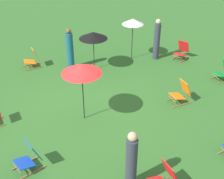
{
  "coord_description": "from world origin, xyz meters",
  "views": [
    {
      "loc": [
        7.4,
        -3.89,
        6.03
      ],
      "look_at": [
        0.0,
        1.2,
        0.5
      ],
      "focal_mm": 48.29,
      "sensor_mm": 36.0,
      "label": 1
    }
  ],
  "objects_px": {
    "deckchair_0": "(224,71)",
    "person_2": "(157,40)",
    "deckchair_6": "(29,157)",
    "umbrella_0": "(93,35)",
    "umbrella_1": "(133,22)",
    "person_0": "(131,161)",
    "deckchair_8": "(33,59)",
    "deckchair_2": "(181,93)",
    "deckchair_7": "(164,179)",
    "deckchair_4": "(182,51)",
    "umbrella_2": "(82,69)",
    "person_1": "(70,50)"
  },
  "relations": [
    {
      "from": "deckchair_7",
      "to": "umbrella_0",
      "type": "distance_m",
      "value": 6.86
    },
    {
      "from": "deckchair_6",
      "to": "person_0",
      "type": "relative_size",
      "value": 0.5
    },
    {
      "from": "deckchair_0",
      "to": "deckchair_7",
      "type": "distance_m",
      "value": 6.36
    },
    {
      "from": "person_1",
      "to": "person_2",
      "type": "height_order",
      "value": "person_2"
    },
    {
      "from": "deckchair_6",
      "to": "person_0",
      "type": "xyz_separation_m",
      "value": [
        1.97,
        1.86,
        0.44
      ]
    },
    {
      "from": "deckchair_4",
      "to": "person_2",
      "type": "height_order",
      "value": "person_2"
    },
    {
      "from": "person_0",
      "to": "deckchair_8",
      "type": "bearing_deg",
      "value": 108.78
    },
    {
      "from": "umbrella_2",
      "to": "person_1",
      "type": "distance_m",
      "value": 3.81
    },
    {
      "from": "deckchair_7",
      "to": "deckchair_8",
      "type": "height_order",
      "value": "same"
    },
    {
      "from": "deckchair_6",
      "to": "person_0",
      "type": "bearing_deg",
      "value": 38.23
    },
    {
      "from": "person_1",
      "to": "deckchair_8",
      "type": "bearing_deg",
      "value": 46.23
    },
    {
      "from": "deckchair_8",
      "to": "person_0",
      "type": "bearing_deg",
      "value": 6.24
    },
    {
      "from": "deckchair_8",
      "to": "umbrella_1",
      "type": "xyz_separation_m",
      "value": [
        1.73,
        4.03,
        1.36
      ]
    },
    {
      "from": "deckchair_4",
      "to": "deckchair_6",
      "type": "xyz_separation_m",
      "value": [
        2.53,
        -8.22,
        0.0
      ]
    },
    {
      "from": "person_0",
      "to": "deckchair_4",
      "type": "bearing_deg",
      "value": 57.73
    },
    {
      "from": "person_0",
      "to": "person_2",
      "type": "height_order",
      "value": "person_2"
    },
    {
      "from": "deckchair_0",
      "to": "person_2",
      "type": "xyz_separation_m",
      "value": [
        -3.01,
        -0.9,
        0.52
      ]
    },
    {
      "from": "person_1",
      "to": "deckchair_6",
      "type": "bearing_deg",
      "value": 135.94
    },
    {
      "from": "deckchair_4",
      "to": "umbrella_2",
      "type": "distance_m",
      "value": 6.26
    },
    {
      "from": "deckchair_7",
      "to": "person_0",
      "type": "xyz_separation_m",
      "value": [
        -0.58,
        -0.58,
        0.44
      ]
    },
    {
      "from": "deckchair_4",
      "to": "person_0",
      "type": "height_order",
      "value": "person_0"
    },
    {
      "from": "deckchair_2",
      "to": "person_0",
      "type": "bearing_deg",
      "value": -50.91
    },
    {
      "from": "umbrella_2",
      "to": "person_0",
      "type": "xyz_separation_m",
      "value": [
        3.08,
        -0.44,
        -1.01
      ]
    },
    {
      "from": "deckchair_4",
      "to": "deckchair_0",
      "type": "bearing_deg",
      "value": -18.36
    },
    {
      "from": "umbrella_0",
      "to": "person_1",
      "type": "relative_size",
      "value": 0.94
    },
    {
      "from": "deckchair_2",
      "to": "deckchair_7",
      "type": "distance_m",
      "value": 4.08
    },
    {
      "from": "deckchair_6",
      "to": "umbrella_0",
      "type": "bearing_deg",
      "value": 126.51
    },
    {
      "from": "deckchair_0",
      "to": "deckchair_8",
      "type": "bearing_deg",
      "value": -120.23
    },
    {
      "from": "umbrella_0",
      "to": "person_2",
      "type": "xyz_separation_m",
      "value": [
        0.72,
        2.85,
        -0.63
      ]
    },
    {
      "from": "deckchair_0",
      "to": "deckchair_4",
      "type": "relative_size",
      "value": 0.98
    },
    {
      "from": "deckchair_7",
      "to": "umbrella_2",
      "type": "bearing_deg",
      "value": -170.35
    },
    {
      "from": "umbrella_1",
      "to": "deckchair_6",
      "type": "bearing_deg",
      "value": -58.97
    },
    {
      "from": "person_2",
      "to": "deckchair_6",
      "type": "bearing_deg",
      "value": -151.87
    },
    {
      "from": "deckchair_2",
      "to": "person_2",
      "type": "xyz_separation_m",
      "value": [
        -3.2,
        1.65,
        0.52
      ]
    },
    {
      "from": "deckchair_2",
      "to": "umbrella_2",
      "type": "xyz_separation_m",
      "value": [
        -1.11,
        -3.32,
        1.45
      ]
    },
    {
      "from": "deckchair_4",
      "to": "deckchair_6",
      "type": "relative_size",
      "value": 1.04
    },
    {
      "from": "deckchair_8",
      "to": "person_0",
      "type": "distance_m",
      "value": 7.56
    },
    {
      "from": "deckchair_6",
      "to": "deckchair_8",
      "type": "distance_m",
      "value": 6.04
    },
    {
      "from": "deckchair_8",
      "to": "umbrella_0",
      "type": "height_order",
      "value": "umbrella_0"
    },
    {
      "from": "umbrella_1",
      "to": "person_0",
      "type": "height_order",
      "value": "umbrella_1"
    },
    {
      "from": "deckchair_0",
      "to": "umbrella_1",
      "type": "relative_size",
      "value": 0.45
    },
    {
      "from": "deckchair_8",
      "to": "umbrella_1",
      "type": "bearing_deg",
      "value": 76.78
    },
    {
      "from": "deckchair_2",
      "to": "deckchair_7",
      "type": "bearing_deg",
      "value": -39.85
    },
    {
      "from": "umbrella_0",
      "to": "umbrella_1",
      "type": "xyz_separation_m",
      "value": [
        0.08,
        1.96,
        0.21
      ]
    },
    {
      "from": "deckchair_0",
      "to": "person_0",
      "type": "bearing_deg",
      "value": -58.7
    },
    {
      "from": "person_0",
      "to": "deckchair_6",
      "type": "bearing_deg",
      "value": 155.75
    },
    {
      "from": "deckchair_4",
      "to": "umbrella_1",
      "type": "relative_size",
      "value": 0.46
    },
    {
      "from": "umbrella_2",
      "to": "deckchair_6",
      "type": "bearing_deg",
      "value": -64.32
    },
    {
      "from": "person_2",
      "to": "deckchair_8",
      "type": "bearing_deg",
      "value": 158.75
    },
    {
      "from": "deckchair_8",
      "to": "person_2",
      "type": "bearing_deg",
      "value": 74.31
    }
  ]
}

